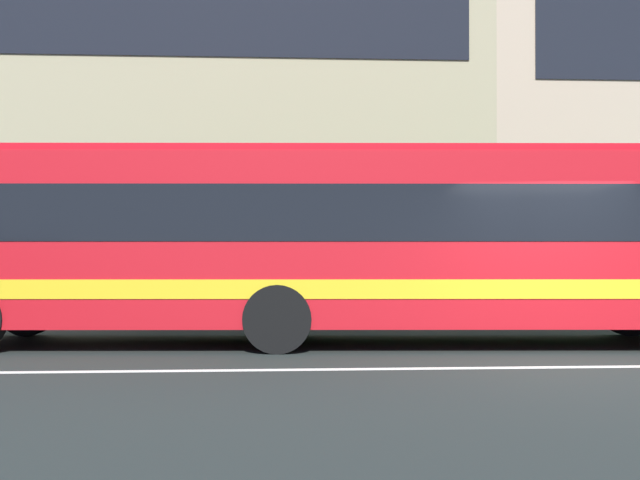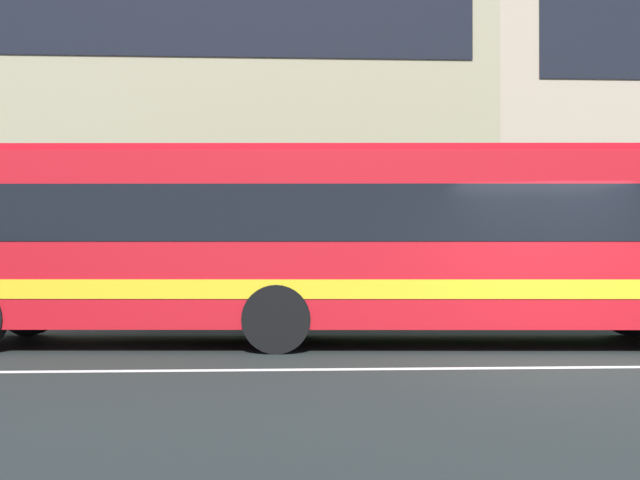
% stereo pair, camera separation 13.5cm
% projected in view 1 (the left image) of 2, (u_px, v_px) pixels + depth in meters
% --- Properties ---
extents(ground_plane, '(160.00, 160.00, 0.00)m').
position_uv_depth(ground_plane, '(582.00, 367.00, 10.23)').
color(ground_plane, '#222826').
extents(lane_centre_line, '(60.00, 0.16, 0.01)m').
position_uv_depth(lane_centre_line, '(582.00, 367.00, 10.23)').
color(lane_centre_line, silver).
rests_on(lane_centre_line, ground_plane).
extents(hedge_row_far, '(18.70, 1.10, 1.18)m').
position_uv_depth(hedge_row_far, '(575.00, 291.00, 17.12)').
color(hedge_row_far, '#2C6D2D').
rests_on(hedge_row_far, ground_plane).
extents(apartment_block_left, '(18.51, 8.94, 13.38)m').
position_uv_depth(apartment_block_left, '(163.00, 81.00, 24.72)').
color(apartment_block_left, tan).
rests_on(apartment_block_left, ground_plane).
extents(transit_bus, '(12.60, 3.21, 3.08)m').
position_uv_depth(transit_bus, '(330.00, 237.00, 12.72)').
color(transit_bus, red).
rests_on(transit_bus, ground_plane).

